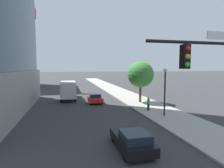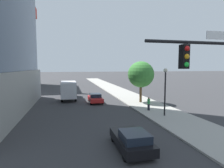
{
  "view_description": "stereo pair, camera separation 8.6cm",
  "coord_description": "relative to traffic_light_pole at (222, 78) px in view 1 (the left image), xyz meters",
  "views": [
    {
      "loc": [
        -2.14,
        -4.22,
        5.39
      ],
      "look_at": [
        1.69,
        11.55,
        3.89
      ],
      "focal_mm": 29.83,
      "sensor_mm": 36.0,
      "label": 1
    },
    {
      "loc": [
        -2.06,
        -4.24,
        5.39
      ],
      "look_at": [
        1.69,
        11.55,
        3.89
      ],
      "focal_mm": 29.83,
      "sensor_mm": 36.0,
      "label": 2
    }
  ],
  "objects": [
    {
      "name": "street_tree",
      "position": [
        3.58,
        18.47,
        -0.6
      ],
      "size": [
        3.86,
        3.86,
        6.06
      ],
      "color": "brown",
      "rests_on": "sidewalk"
    },
    {
      "name": "pedestrian_green_shirt",
      "position": [
        2.54,
        13.34,
        -3.91
      ],
      "size": [
        0.34,
        0.34,
        1.58
      ],
      "color": "black",
      "rests_on": "sidewalk"
    },
    {
      "name": "traffic_light_pole",
      "position": [
        0.0,
        0.0,
        0.0
      ],
      "size": [
        5.43,
        0.48,
        6.91
      ],
      "color": "black",
      "rests_on": "sidewalk"
    },
    {
      "name": "car_red",
      "position": [
        -2.96,
        20.32,
        -4.15
      ],
      "size": [
        1.86,
        4.24,
        1.38
      ],
      "color": "red",
      "rests_on": "ground"
    },
    {
      "name": "street_lamp",
      "position": [
        3.16,
        10.64,
        -1.31
      ],
      "size": [
        0.44,
        0.44,
        5.1
      ],
      "color": "black",
      "rests_on": "sidewalk"
    },
    {
      "name": "sidewalk",
      "position": [
        3.71,
        17.05,
        -4.78
      ],
      "size": [
        5.15,
        120.0,
        0.15
      ],
      "primitive_type": "cube",
      "color": "#9E9B93",
      "rests_on": "ground"
    },
    {
      "name": "car_black",
      "position": [
        -2.96,
        3.85,
        -4.18
      ],
      "size": [
        1.93,
        4.25,
        1.36
      ],
      "color": "black",
      "rests_on": "ground"
    },
    {
      "name": "box_truck",
      "position": [
        -6.84,
        24.24,
        -3.16
      ],
      "size": [
        2.35,
        7.35,
        2.99
      ],
      "color": "#1E4799",
      "rests_on": "ground"
    }
  ]
}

